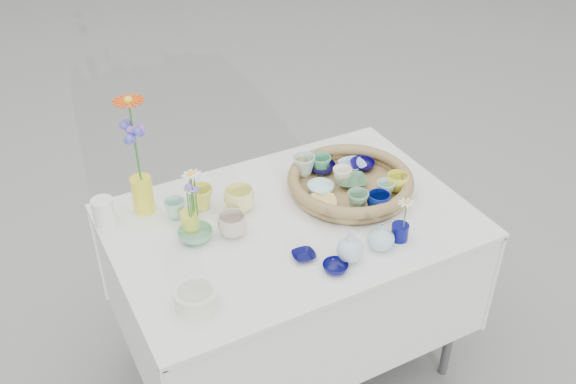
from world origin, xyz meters
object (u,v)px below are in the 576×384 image
bud_vase_seafoam (381,236)px  display_table (290,362)px  tall_vase_yellow (143,195)px  wicker_tray (350,183)px

bud_vase_seafoam → display_table: bearing=124.6°
display_table → tall_vase_yellow: size_ratio=8.90×
wicker_tray → bud_vase_seafoam: 0.34m
display_table → bud_vase_seafoam: 0.88m
display_table → tall_vase_yellow: bearing=146.8°
wicker_tray → display_table: bearing=-169.9°
wicker_tray → bud_vase_seafoam: (-0.09, -0.33, 0.01)m
bud_vase_seafoam → tall_vase_yellow: (-0.64, 0.57, 0.02)m
display_table → wicker_tray: bearing=10.1°
wicker_tray → bud_vase_seafoam: size_ratio=4.94×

